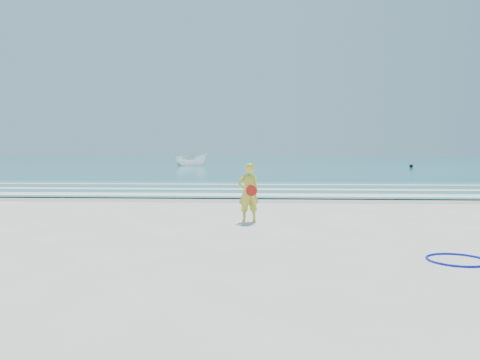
{
  "coord_description": "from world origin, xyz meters",
  "views": [
    {
      "loc": [
        0.91,
        -8.11,
        1.7
      ],
      "look_at": [
        0.18,
        4.0,
        1.0
      ],
      "focal_mm": 35.0,
      "sensor_mm": 36.0,
      "label": 1
    }
  ],
  "objects": [
    {
      "name": "ocean",
      "position": [
        0.0,
        105.0,
        0.02
      ],
      "size": [
        400.0,
        190.0,
        0.04
      ],
      "primitive_type": "cube",
      "color": "#19727F",
      "rests_on": "ground"
    },
    {
      "name": "hoop",
      "position": [
        3.89,
        -0.64,
        0.02
      ],
      "size": [
        1.22,
        1.22,
        0.03
      ],
      "primitive_type": "torus",
      "rotation": [
        0.0,
        0.0,
        -0.38
      ],
      "color": "#0B12D4",
      "rests_on": "ground"
    },
    {
      "name": "foam_mid",
      "position": [
        0.0,
        13.2,
        0.05
      ],
      "size": [
        400.0,
        0.9,
        0.01
      ],
      "primitive_type": "cube",
      "color": "white",
      "rests_on": "shallow"
    },
    {
      "name": "foam_far",
      "position": [
        0.0,
        16.5,
        0.05
      ],
      "size": [
        400.0,
        0.6,
        0.01
      ],
      "primitive_type": "cube",
      "color": "white",
      "rests_on": "shallow"
    },
    {
      "name": "buoy",
      "position": [
        17.09,
        45.78,
        0.25
      ],
      "size": [
        0.43,
        0.43,
        0.43
      ],
      "primitive_type": "sphere",
      "color": "black",
      "rests_on": "ocean"
    },
    {
      "name": "foam_near",
      "position": [
        0.0,
        10.3,
        0.05
      ],
      "size": [
        400.0,
        1.4,
        0.01
      ],
      "primitive_type": "cube",
      "color": "white",
      "rests_on": "shallow"
    },
    {
      "name": "woman",
      "position": [
        0.43,
        3.4,
        0.73
      ],
      "size": [
        0.61,
        0.5,
        1.45
      ],
      "color": "gold",
      "rests_on": "ground"
    },
    {
      "name": "shallow",
      "position": [
        0.0,
        14.0,
        0.04
      ],
      "size": [
        400.0,
        10.0,
        0.01
      ],
      "primitive_type": "cube",
      "color": "#59B7AD",
      "rests_on": "ocean"
    },
    {
      "name": "wet_sand",
      "position": [
        0.0,
        9.0,
        0.0
      ],
      "size": [
        400.0,
        2.4,
        0.0
      ],
      "primitive_type": "cube",
      "color": "#B2A893",
      "rests_on": "ground"
    },
    {
      "name": "ground",
      "position": [
        0.0,
        0.0,
        0.0
      ],
      "size": [
        400.0,
        400.0,
        0.0
      ],
      "primitive_type": "plane",
      "color": "silver",
      "rests_on": "ground"
    },
    {
      "name": "boat",
      "position": [
        -8.99,
        52.0,
        0.86
      ],
      "size": [
        4.42,
        2.16,
        1.64
      ],
      "primitive_type": "imported",
      "rotation": [
        0.0,
        0.0,
        1.71
      ],
      "color": "white",
      "rests_on": "ocean"
    }
  ]
}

